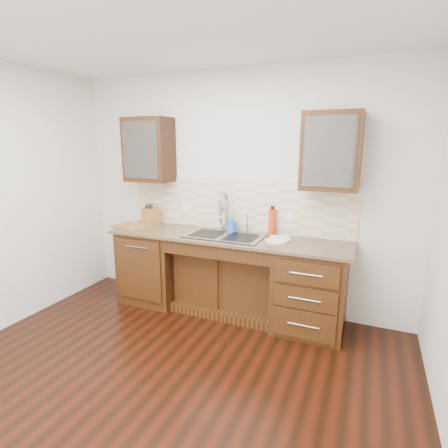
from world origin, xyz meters
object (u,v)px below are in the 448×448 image
at_px(plate, 276,241).
at_px(knife_block, 151,217).
at_px(soap_bottle, 232,224).
at_px(water_bottle, 272,222).
at_px(cutting_board, 131,226).

height_order(plate, knife_block, knife_block).
bearing_deg(soap_bottle, plate, -1.45).
bearing_deg(plate, knife_block, 175.48).
bearing_deg(plate, water_bottle, 116.18).
bearing_deg(cutting_board, soap_bottle, 11.15).
height_order(water_bottle, plate, water_bottle).
relative_size(soap_bottle, plate, 0.78).
bearing_deg(water_bottle, plate, -63.82).
distance_m(soap_bottle, water_bottle, 0.45).
relative_size(plate, knife_block, 1.10).
height_order(soap_bottle, water_bottle, water_bottle).
height_order(water_bottle, cutting_board, water_bottle).
height_order(soap_bottle, cutting_board, soap_bottle).
relative_size(knife_block, cutting_board, 0.49).
distance_m(soap_bottle, knife_block, 1.06).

